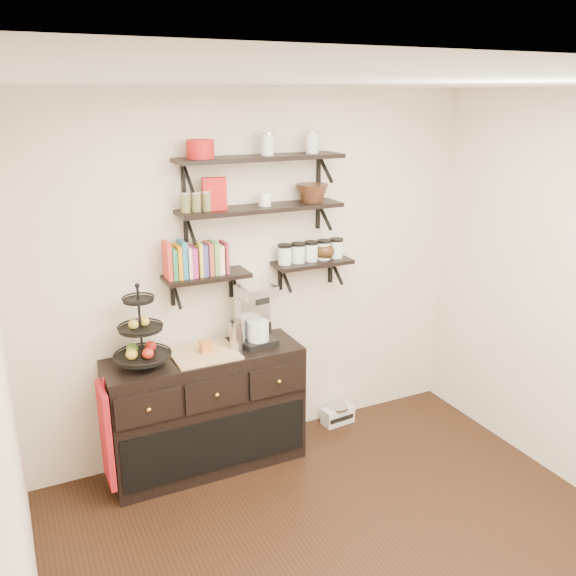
{
  "coord_description": "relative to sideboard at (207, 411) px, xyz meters",
  "views": [
    {
      "loc": [
        -1.68,
        -2.3,
        2.65
      ],
      "look_at": [
        -0.02,
        1.15,
        1.43
      ],
      "focal_mm": 38.0,
      "sensor_mm": 36.0,
      "label": 1
    }
  ],
  "objects": [
    {
      "name": "red_pot",
      "position": [
        0.07,
        0.1,
        1.86
      ],
      "size": [
        0.18,
        0.18,
        0.12
      ],
      "primitive_type": "cylinder",
      "color": "#B11417",
      "rests_on": "shelf_top"
    },
    {
      "name": "shelf_low_right",
      "position": [
        0.92,
        0.12,
        0.98
      ],
      "size": [
        0.6,
        0.25,
        0.23
      ],
      "color": "black",
      "rests_on": "back_wall"
    },
    {
      "name": "shelf_low_left",
      "position": [
        0.08,
        0.12,
        0.98
      ],
      "size": [
        0.6,
        0.25,
        0.23
      ],
      "color": "black",
      "rests_on": "back_wall"
    },
    {
      "name": "glass_canisters",
      "position": [
        0.91,
        0.12,
        1.06
      ],
      "size": [
        0.54,
        0.1,
        0.13
      ],
      "color": "silver",
      "rests_on": "shelf_low_right"
    },
    {
      "name": "back_wall",
      "position": [
        0.5,
        0.24,
        0.9
      ],
      "size": [
        3.5,
        0.02,
        2.7
      ],
      "primitive_type": "cube",
      "color": "#F4E6CF",
      "rests_on": "ground"
    },
    {
      "name": "apron",
      "position": [
        -0.73,
        -0.1,
        0.04
      ],
      "size": [
        0.04,
        0.3,
        0.7
      ],
      "primitive_type": "cube",
      "color": "maroon",
      "rests_on": "sideboard"
    },
    {
      "name": "recipe_box",
      "position": [
        0.16,
        0.1,
        1.56
      ],
      "size": [
        0.17,
        0.08,
        0.22
      ],
      "primitive_type": "cube",
      "rotation": [
        0.0,
        0.0,
        -0.16
      ],
      "color": "#B11417",
      "rests_on": "shelf_mid"
    },
    {
      "name": "shelf_mid",
      "position": [
        0.5,
        0.1,
        1.43
      ],
      "size": [
        1.2,
        0.27,
        0.23
      ],
      "color": "black",
      "rests_on": "back_wall"
    },
    {
      "name": "radio",
      "position": [
        1.18,
        0.11,
        -0.37
      ],
      "size": [
        0.28,
        0.19,
        0.16
      ],
      "rotation": [
        0.0,
        0.0,
        0.09
      ],
      "color": "silver",
      "rests_on": "floor"
    },
    {
      "name": "sideboard",
      "position": [
        0.0,
        0.0,
        0.0
      ],
      "size": [
        1.4,
        0.5,
        0.92
      ],
      "color": "black",
      "rests_on": "floor"
    },
    {
      "name": "thermal_carafe",
      "position": [
        0.25,
        -0.02,
        0.56
      ],
      "size": [
        0.11,
        0.11,
        0.22
      ],
      "primitive_type": "cylinder",
      "color": "silver",
      "rests_on": "sideboard"
    },
    {
      "name": "shelf_top",
      "position": [
        0.5,
        0.1,
        1.78
      ],
      "size": [
        1.2,
        0.27,
        0.23
      ],
      "color": "black",
      "rests_on": "back_wall"
    },
    {
      "name": "fruit_stand",
      "position": [
        -0.42,
        0.0,
        0.64
      ],
      "size": [
        0.38,
        0.38,
        0.56
      ],
      "rotation": [
        0.0,
        0.0,
        0.14
      ],
      "color": "black",
      "rests_on": "sideboard"
    },
    {
      "name": "coffee_maker",
      "position": [
        0.41,
        0.03,
        0.66
      ],
      "size": [
        0.28,
        0.27,
        0.45
      ],
      "rotation": [
        0.0,
        0.0,
        0.14
      ],
      "color": "black",
      "rests_on": "sideboard"
    },
    {
      "name": "ramekins",
      "position": [
        0.53,
        0.1,
        1.5
      ],
      "size": [
        0.09,
        0.09,
        0.1
      ],
      "primitive_type": "cylinder",
      "color": "white",
      "rests_on": "shelf_mid"
    },
    {
      "name": "cookbooks",
      "position": [
        0.03,
        0.12,
        1.11
      ],
      "size": [
        0.43,
        0.15,
        0.26
      ],
      "color": "red",
      "rests_on": "shelf_low_left"
    },
    {
      "name": "walnut_bowl",
      "position": [
        0.9,
        0.1,
        1.51
      ],
      "size": [
        0.24,
        0.24,
        0.13
      ],
      "primitive_type": null,
      "color": "black",
      "rests_on": "shelf_mid"
    },
    {
      "name": "teapot",
      "position": [
        1.03,
        0.12,
        1.07
      ],
      "size": [
        0.22,
        0.18,
        0.15
      ],
      "primitive_type": null,
      "rotation": [
        0.0,
        0.0,
        -0.18
      ],
      "color": "#372210",
      "rests_on": "shelf_low_right"
    },
    {
      "name": "left_wall",
      "position": [
        -1.25,
        -1.51,
        0.9
      ],
      "size": [
        0.02,
        3.5,
        2.7
      ],
      "primitive_type": "cube",
      "color": "#F4E6CF",
      "rests_on": "ground"
    },
    {
      "name": "ceiling",
      "position": [
        0.5,
        -1.51,
        2.25
      ],
      "size": [
        3.5,
        3.5,
        0.02
      ],
      "primitive_type": "cube",
      "color": "white",
      "rests_on": "back_wall"
    },
    {
      "name": "candle",
      "position": [
        0.02,
        0.0,
        0.5
      ],
      "size": [
        0.08,
        0.08,
        0.08
      ],
      "primitive_type": "cube",
      "color": "#B16128",
      "rests_on": "sideboard"
    }
  ]
}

